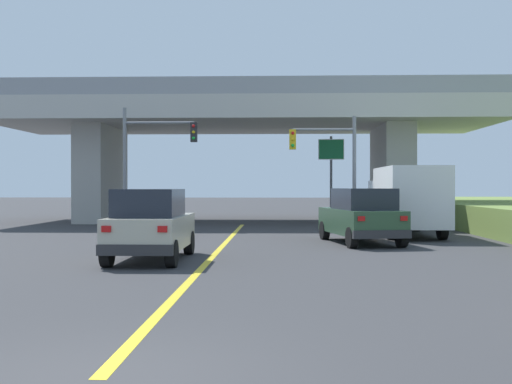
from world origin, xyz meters
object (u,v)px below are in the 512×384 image
Objects in this scene: traffic_signal_farside at (149,152)px; highway_sign at (331,160)px; box_truck at (407,199)px; traffic_signal_nearside at (332,157)px; suv_crossing at (361,216)px; suv_lead at (151,225)px.

highway_sign is (9.36, 4.80, -0.22)m from traffic_signal_farside.
box_truck is 1.26× the size of traffic_signal_nearside.
traffic_signal_nearside reaches higher than suv_crossing.
traffic_signal_nearside is 5.14m from highway_sign.
suv_lead is 0.86× the size of suv_crossing.
highway_sign is at bearing 105.62° from box_truck.
suv_lead is 8.68m from suv_crossing.
suv_lead is 13.05m from box_truck.
traffic_signal_nearside is at bearing 82.80° from suv_crossing.
box_truck is 12.68m from traffic_signal_farside.
traffic_signal_nearside is at bearing -2.04° from traffic_signal_farside.
suv_lead is 19.53m from highway_sign.
suv_crossing is 12.86m from highway_sign.
highway_sign is at bearing 79.63° from suv_crossing.
box_truck is at bearing -52.25° from traffic_signal_nearside.
suv_crossing is 7.89m from traffic_signal_nearside.
traffic_signal_farside is at bearing 177.96° from traffic_signal_nearside.
suv_crossing is 0.84× the size of traffic_signal_farside.
suv_crossing is 4.52m from box_truck.
box_truck is at bearing 47.10° from suv_crossing.
box_truck is at bearing -18.69° from traffic_signal_farside.
box_truck is 1.41× the size of highway_sign.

